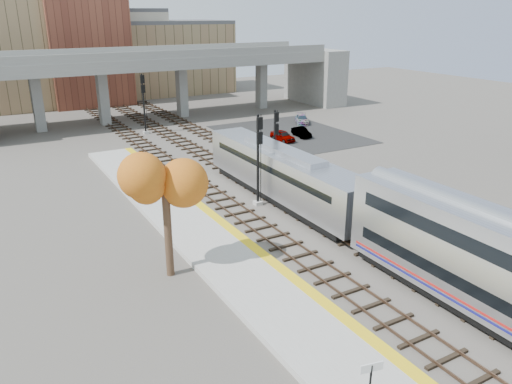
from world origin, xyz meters
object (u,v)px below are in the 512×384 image
locomotive (282,173)px  signal_mast_near (258,162)px  car_b (301,132)px  tree (165,187)px  signal_mast_mid (275,149)px  signal_mast_far (144,104)px  car_a (283,136)px  car_c (302,119)px

locomotive → signal_mast_near: bearing=177.5°
car_b → tree: bearing=-129.2°
signal_mast_mid → tree: size_ratio=0.88×
locomotive → tree: (-11.86, -6.81, 3.05)m
locomotive → signal_mast_far: 27.72m
signal_mast_near → signal_mast_far: signal_mast_far is taller
signal_mast_near → signal_mast_far: (0.00, 27.51, 0.11)m
signal_mast_near → signal_mast_far: size_ratio=0.98×
car_a → locomotive: bearing=-126.2°
signal_mast_mid → car_a: (8.42, 11.84, -2.34)m
signal_mast_mid → locomotive: bearing=-114.8°
tree → car_c: size_ratio=1.85×
signal_mast_far → car_a: size_ratio=2.03×
car_a → car_c: car_a is taller
car_b → locomotive: bearing=-120.9°
car_c → signal_mast_mid: bearing=-101.3°
tree → car_a: bearing=45.9°
tree → car_c: 42.28m
signal_mast_near → car_b: 22.97m
signal_mast_mid → car_a: signal_mast_mid is taller
tree → signal_mast_near: bearing=35.2°
locomotive → car_c: bearing=52.2°
signal_mast_far → car_b: signal_mast_far is taller
signal_mast_mid → signal_mast_far: bearing=100.0°
signal_mast_far → tree: (-9.76, -34.41, 1.70)m
signal_mast_far → tree: 35.81m
locomotive → tree: size_ratio=2.65×
locomotive → signal_mast_near: signal_mast_near is taller
locomotive → signal_mast_far: (-2.10, 27.60, 1.34)m
locomotive → tree: 14.01m
car_b → car_c: (4.36, 6.20, 0.01)m
signal_mast_near → car_c: signal_mast_near is taller
locomotive → car_b: size_ratio=5.69×
signal_mast_far → car_b: size_ratio=2.16×
car_c → tree: bearing=-105.9°
signal_mast_near → car_a: bearing=52.1°
signal_mast_mid → tree: (-13.86, -11.13, 2.33)m
signal_mast_mid → car_c: signal_mast_mid is taller
car_b → car_c: size_ratio=0.86×
signal_mast_mid → signal_mast_far: (-4.10, 23.28, 0.63)m
signal_mast_near → signal_mast_mid: signal_mast_near is taller
locomotive → signal_mast_mid: (2.00, 4.33, 0.71)m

